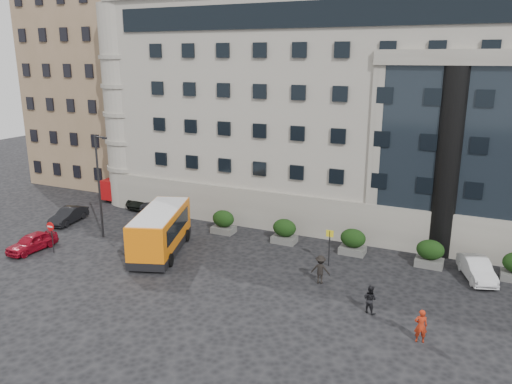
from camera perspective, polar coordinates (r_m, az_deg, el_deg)
ground at (r=31.79m, az=-4.09°, el=-10.04°), size 120.00×120.00×0.00m
civic_building at (r=47.98m, az=15.24°, el=9.28°), size 44.00×24.00×18.00m
entrance_column at (r=36.14m, az=21.09°, el=2.95°), size 1.80×1.80×13.00m
apartment_near at (r=59.10m, az=-15.63°, el=11.26°), size 14.00×14.00×20.00m
apartment_far at (r=75.31m, az=-8.45°, el=13.15°), size 13.00×13.00×22.00m
hedge_a at (r=39.59m, az=-3.75°, el=-3.39°), size 1.80×1.26×1.84m
hedge_b at (r=37.50m, az=3.27°, el=-4.46°), size 1.80×1.26×1.84m
hedge_c at (r=36.05m, az=11.01°, el=-5.56°), size 1.80×1.26×1.84m
hedge_d at (r=35.31m, az=19.26°, el=-6.61°), size 1.80×1.26×1.84m
street_lamp at (r=39.36m, az=-17.46°, el=1.03°), size 1.16×0.18×8.00m
bus_stop_sign at (r=33.44m, az=8.40°, el=-5.64°), size 0.50×0.08×2.52m
no_entry_sign at (r=38.11m, az=-22.37°, el=-4.16°), size 0.64×0.16×2.32m
minibus at (r=35.99m, az=-10.86°, el=-4.24°), size 4.91×7.93×3.13m
red_truck at (r=51.08m, az=-14.24°, el=1.18°), size 2.72×5.67×3.04m
parked_car_a at (r=39.48m, az=-24.23°, el=-5.25°), size 1.69×3.84×1.29m
parked_car_b at (r=44.80m, az=-20.64°, el=-2.52°), size 1.93×4.06×1.28m
parked_car_c at (r=46.43m, az=-10.73°, el=-1.07°), size 2.14×5.02×1.44m
parked_car_d at (r=47.81m, az=-12.23°, el=-0.72°), size 2.43×5.02×1.38m
white_taxi at (r=34.58m, az=23.92°, el=-8.04°), size 2.68×4.26×1.33m
pedestrian_a at (r=26.41m, az=18.31°, el=-14.32°), size 0.72×0.57×1.74m
pedestrian_b at (r=28.42m, az=12.89°, el=-11.85°), size 0.94×0.84×1.61m
pedestrian_c at (r=31.25m, az=7.38°, el=-8.77°), size 1.21×0.75×1.82m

